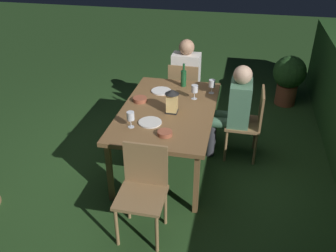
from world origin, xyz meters
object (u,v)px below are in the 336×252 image
chair_side_right_a (249,120)px  bowl_olives (165,133)px  wine_glass_c (212,84)px  potted_plant_by_hedge (289,77)px  wine_glass_a (195,89)px  wine_glass_b (131,117)px  plate_b (161,91)px  person_in_cream (187,74)px  lantern_centerpiece (172,100)px  chair_head_near (184,90)px  chair_head_far (143,188)px  green_bottle_on_table (184,78)px  bowl_bread (140,99)px  dining_table (168,113)px  person_in_green (234,107)px  plate_a (150,122)px

chair_side_right_a → bowl_olives: chair_side_right_a is taller
wine_glass_c → potted_plant_by_hedge: size_ratio=0.22×
wine_glass_a → wine_glass_b: bearing=-34.1°
potted_plant_by_hedge → plate_b: bearing=-47.2°
person_in_cream → lantern_centerpiece: person_in_cream is taller
chair_head_near → plate_b: (0.64, -0.17, 0.25)m
chair_head_far → bowl_olives: bearing=170.7°
lantern_centerpiece → wine_glass_c: (-0.57, 0.36, -0.03)m
plate_b → chair_side_right_a: bearing=87.0°
green_bottle_on_table → wine_glass_c: (0.14, 0.36, 0.01)m
bowl_bread → plate_b: bearing=150.1°
plate_b → green_bottle_on_table: bearing=133.2°
plate_b → bowl_olives: size_ratio=1.65×
chair_head_far → wine_glass_a: size_ratio=5.15×
plate_b → bowl_bread: bowl_bread is taller
dining_table → wine_glass_c: wine_glass_c is taller
chair_side_right_a → wine_glass_b: 1.48m
chair_side_right_a → wine_glass_b: size_ratio=5.15×
green_bottle_on_table → lantern_centerpiece: bearing=-0.1°
dining_table → bowl_bread: bowl_bread is taller
chair_head_near → wine_glass_a: size_ratio=5.15×
person_in_cream → wine_glass_b: bearing=-9.2°
chair_head_far → green_bottle_on_table: 1.74m
dining_table → green_bottle_on_table: 0.66m
bowl_olives → bowl_bread: size_ratio=0.92×
plate_b → wine_glass_a: bearing=74.5°
chair_side_right_a → lantern_centerpiece: size_ratio=3.28×
person_in_cream → wine_glass_c: (0.76, 0.42, 0.21)m
dining_table → potted_plant_by_hedge: potted_plant_by_hedge is taller
wine_glass_b → wine_glass_c: size_ratio=1.00×
lantern_centerpiece → bowl_olives: 0.50m
person_in_green → wine_glass_a: size_ratio=6.80×
wine_glass_a → chair_head_near: bearing=-162.1°
chair_side_right_a → bowl_bread: bearing=-78.5°
dining_table → lantern_centerpiece: size_ratio=6.16×
chair_head_near → plate_a: 1.44m
wine_glass_c → person_in_green: bearing=63.9°
wine_glass_a → plate_a: wine_glass_a is taller
chair_head_far → plate_a: 0.77m
plate_a → potted_plant_by_hedge: potted_plant_by_hedge is taller
dining_table → chair_side_right_a: bearing=112.3°
wine_glass_b → plate_b: (-0.89, 0.11, -0.11)m
wine_glass_a → bowl_bread: bearing=-72.0°
wine_glass_b → plate_a: size_ratio=0.71×
chair_head_near → person_in_cream: (-0.20, 0.00, 0.15)m
potted_plant_by_hedge → dining_table: bearing=-37.1°
wine_glass_c → plate_a: size_ratio=0.71×
dining_table → plate_a: plate_a is taller
person_in_green → bowl_bread: (0.25, -1.05, 0.12)m
chair_head_near → green_bottle_on_table: (0.42, 0.06, 0.35)m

